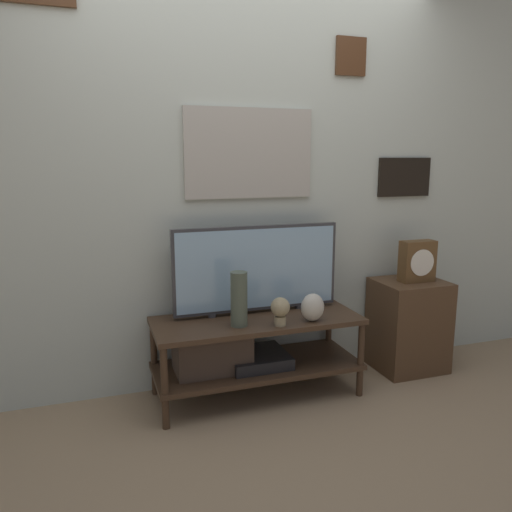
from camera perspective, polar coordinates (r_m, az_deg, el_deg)
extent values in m
plane|color=#997F60|center=(2.96, 1.97, -17.84)|extent=(12.00, 12.00, 0.00)
cube|color=beige|center=(3.13, -1.64, 9.62)|extent=(6.40, 0.06, 2.70)
cube|color=#B2ADA3|center=(3.10, -0.76, 11.64)|extent=(0.81, 0.02, 0.54)
cube|color=#B2BCC6|center=(3.10, -0.72, 11.64)|extent=(0.77, 0.01, 0.51)
cube|color=black|center=(3.61, 16.58, 8.63)|extent=(0.40, 0.02, 0.26)
cube|color=#BCB299|center=(3.61, 16.64, 8.62)|extent=(0.36, 0.01, 0.23)
cube|color=#4C2D19|center=(3.43, 10.79, 21.51)|extent=(0.21, 0.02, 0.23)
cube|color=white|center=(3.43, 10.85, 21.52)|extent=(0.17, 0.01, 0.20)
cube|color=#422D1E|center=(3.01, 0.11, -7.39)|extent=(1.24, 0.49, 0.03)
cube|color=#422D1E|center=(3.11, 0.11, -12.45)|extent=(1.24, 0.49, 0.03)
cylinder|color=#422D1E|center=(2.78, -10.41, -14.38)|extent=(0.04, 0.04, 0.49)
cylinder|color=#422D1E|center=(3.15, 11.87, -11.29)|extent=(0.04, 0.04, 0.49)
cylinder|color=#422D1E|center=(3.16, -11.58, -11.14)|extent=(0.04, 0.04, 0.49)
cylinder|color=#422D1E|center=(3.49, 8.29, -8.86)|extent=(0.04, 0.04, 0.49)
cube|color=black|center=(3.10, 0.11, -11.60)|extent=(0.36, 0.34, 0.07)
cube|color=#47382D|center=(2.99, -5.05, -10.92)|extent=(0.44, 0.27, 0.22)
cylinder|color=#333338|center=(3.04, -5.05, -6.78)|extent=(0.05, 0.05, 0.02)
cylinder|color=#333338|center=(3.21, 4.96, -5.77)|extent=(0.05, 0.05, 0.02)
cube|color=#333338|center=(3.04, 0.10, -1.40)|extent=(1.04, 0.04, 0.52)
cube|color=#8CB2D1|center=(3.03, 0.20, -1.47)|extent=(1.00, 0.01, 0.49)
ellipsoid|color=beige|center=(2.95, 6.47, -5.84)|extent=(0.14, 0.11, 0.17)
cylinder|color=#4C5647|center=(2.83, -1.96, -4.95)|extent=(0.10, 0.10, 0.31)
cylinder|color=tan|center=(2.88, 2.78, -7.41)|extent=(0.07, 0.07, 0.05)
sphere|color=tan|center=(2.85, 2.79, -5.84)|extent=(0.11, 0.11, 0.11)
cube|color=#513823|center=(3.60, 17.00, -7.53)|extent=(0.45, 0.39, 0.62)
cube|color=brown|center=(3.49, 17.94, -0.57)|extent=(0.24, 0.10, 0.28)
cylinder|color=white|center=(3.45, 18.48, -0.74)|extent=(0.18, 0.01, 0.18)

